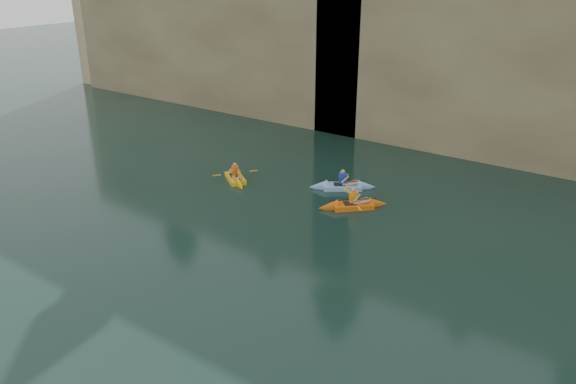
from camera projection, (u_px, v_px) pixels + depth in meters
The scene contains 9 objects.
ground at pixel (202, 375), 15.22m from camera, with size 160.00×160.00×0.00m, color black.
cliff at pixel (522, 33), 35.54m from camera, with size 70.00×16.00×12.00m, color tan.
cliff_slab_west at pixel (209, 34), 40.80m from camera, with size 26.00×2.40×10.56m, color tan.
cliff_slab_center at pixel (524, 57), 29.01m from camera, with size 24.00×2.40×11.40m, color tan.
sea_cave_west at pixel (226, 84), 40.53m from camera, with size 4.50×1.00×4.00m, color black.
sea_cave_center at pixel (405, 119), 33.29m from camera, with size 3.50×1.00×3.20m, color black.
kayaker_orange at pixel (353, 205), 25.29m from camera, with size 2.81×2.77×1.22m.
kayaker_yellow at pixel (235, 178), 28.40m from camera, with size 2.76×2.27×1.18m.
kayaker_ltblue_mid at pixel (342, 186), 27.36m from camera, with size 3.11×2.50×1.25m.
Camera 1 is at (8.86, -8.56, 10.50)m, focal length 35.00 mm.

